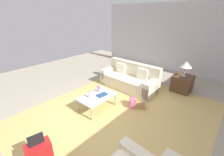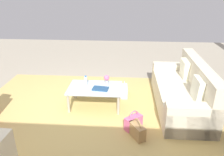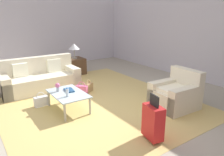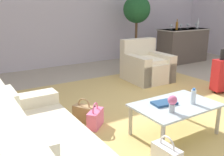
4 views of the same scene
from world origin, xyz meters
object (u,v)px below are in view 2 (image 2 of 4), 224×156
object	(u,v)px
couch	(185,93)
water_bottle	(86,81)
coffee_table	(95,90)
handbag_white	(124,91)
handbag_tan	(137,131)
flower_vase	(107,79)
handbag_pink	(133,122)
coffee_table_book	(100,89)

from	to	relation	value
couch	water_bottle	distance (m)	2.01
coffee_table	handbag_white	xyz separation A→B (m)	(-0.58, -0.46, -0.24)
coffee_table	handbag_tan	world-z (taller)	coffee_table
water_bottle	coffee_table	bearing A→B (deg)	153.43
handbag_tan	flower_vase	bearing A→B (deg)	-61.60
couch	handbag_pink	size ratio (longest dim) A/B	6.02
coffee_table	flower_vase	xyz separation A→B (m)	(-0.22, -0.15, 0.17)
couch	handbag_white	bearing A→B (deg)	-16.49
coffee_table_book	handbag_pink	distance (m)	0.96
water_bottle	handbag_white	bearing A→B (deg)	-155.23
handbag_white	handbag_tan	bearing A→B (deg)	99.56
handbag_white	water_bottle	bearing A→B (deg)	24.77
coffee_table	handbag_tan	size ratio (longest dim) A/B	2.97
coffee_table_book	handbag_tan	world-z (taller)	coffee_table_book
coffee_table_book	handbag_tan	bearing A→B (deg)	136.15
flower_vase	handbag_white	size ratio (longest dim) A/B	0.57
water_bottle	coffee_table_book	size ratio (longest dim) A/B	0.67
coffee_table_book	handbag_pink	world-z (taller)	coffee_table_book
coffee_table	handbag_white	bearing A→B (deg)	-141.60
handbag_white	flower_vase	bearing A→B (deg)	40.70
coffee_table	coffee_table_book	world-z (taller)	coffee_table_book
water_bottle	flower_vase	xyz separation A→B (m)	(-0.42, -0.05, 0.03)
coffee_table	water_bottle	size ratio (longest dim) A/B	5.22
water_bottle	handbag_tan	distance (m)	1.52
handbag_pink	handbag_white	bearing A→B (deg)	-81.25
flower_vase	handbag_pink	size ratio (longest dim) A/B	0.57
coffee_table	coffee_table_book	size ratio (longest dim) A/B	3.51
water_bottle	handbag_white	distance (m)	0.94
handbag_white	coffee_table	bearing A→B (deg)	38.40
flower_vase	coffee_table_book	bearing A→B (deg)	66.50
handbag_tan	handbag_pink	bearing A→B (deg)	-76.40
coffee_table	coffee_table_book	xyz separation A→B (m)	(-0.12, 0.08, 0.07)
water_bottle	handbag_white	xyz separation A→B (m)	(-0.78, -0.36, -0.38)
handbag_pink	handbag_tan	xyz separation A→B (m)	(-0.06, 0.23, 0.00)
couch	handbag_pink	bearing A→B (deg)	38.58
couch	flower_vase	world-z (taller)	couch
flower_vase	coffee_table	bearing A→B (deg)	34.29
couch	handbag_white	size ratio (longest dim) A/B	6.02
coffee_table_book	handbag_tan	xyz separation A→B (m)	(-0.70, 0.88, -0.30)
couch	handbag_pink	xyz separation A→B (m)	(1.03, 0.82, -0.18)
water_bottle	handbag_pink	distance (m)	1.32
water_bottle	handbag_tan	world-z (taller)	water_bottle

